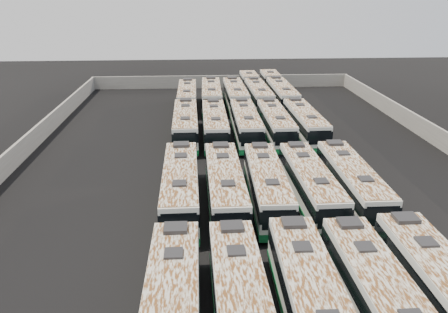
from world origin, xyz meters
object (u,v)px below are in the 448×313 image
bus_back_center (235,96)px  bus_back_right (255,91)px  bus_front_center (312,304)px  bus_midback_right (275,124)px  bus_midfront_far_right (352,182)px  bus_back_far_left (187,97)px  bus_back_far_right (278,90)px  bus_back_left (211,96)px  bus_midback_left (215,125)px  bus_midfront_right (310,184)px  bus_midback_far_left (186,125)px  bus_front_far_left (172,313)px  bus_midfront_left (225,187)px  bus_midback_center (246,124)px  bus_front_left (241,308)px  bus_midfront_center (267,185)px  bus_front_right (382,304)px  bus_midback_far_right (305,123)px  bus_midfront_far_left (181,187)px

bus_back_center → bus_back_right: size_ratio=0.66×
bus_front_center → bus_midback_right: (3.49, 30.89, -0.03)m
bus_midfront_far_right → bus_back_far_left: (-13.84, 30.86, -0.02)m
bus_back_right → bus_back_far_right: (3.51, 0.01, 0.05)m
bus_midback_right → bus_back_left: size_ratio=0.97×
bus_back_left → bus_midback_left: bearing=-89.4°
bus_midfront_right → bus_back_right: size_ratio=0.64×
bus_midfront_far_right → bus_midback_left: size_ratio=0.99×
bus_midback_far_left → bus_midback_left: bearing=-4.9°
bus_front_far_left → bus_midfront_far_right: (13.79, 14.48, -0.03)m
bus_midfront_left → bus_midback_far_left: 17.44m
bus_front_far_left → bus_midback_center: 31.91m
bus_front_left → bus_midback_left: 30.88m
bus_midfront_center → bus_front_right: bearing=-74.6°
bus_front_left → bus_midback_far_right: bus_midback_far_right is taller
bus_front_left → bus_midfront_far_right: bearing=53.0°
bus_front_center → bus_front_right: (3.51, -0.14, -0.02)m
bus_front_center → bus_midback_left: bus_front_center is taller
bus_midfront_right → bus_back_center: bus_back_center is taller
bus_midfront_center → bus_midback_right: bus_midback_right is taller
bus_front_center → bus_midback_center: (0.03, 30.94, 0.00)m
bus_midback_left → bus_midfront_right: bearing=-67.4°
bus_midfront_center → bus_midback_far_left: (-6.82, 16.94, 0.07)m
bus_front_far_left → bus_back_far_left: 45.34m
bus_midback_center → bus_midback_far_right: bus_midback_center is taller
bus_midfront_center → bus_midback_far_right: bearing=68.4°
bus_front_left → bus_back_far_right: bus_back_far_right is taller
bus_back_center → bus_midfront_far_right: bearing=-78.4°
bus_front_left → bus_midfront_left: (0.08, 14.02, 0.05)m
bus_back_center → bus_front_center: bearing=-91.0°
bus_front_left → bus_midback_far_left: bearing=95.3°
bus_back_left → bus_midback_right: bearing=-63.4°
bus_front_far_left → bus_midback_far_right: 34.13m
bus_midfront_right → bus_midback_far_left: size_ratio=0.97×
bus_midfront_center → bus_midfront_far_left: bearing=-178.8°
bus_midfront_right → bus_midback_center: size_ratio=0.98×
bus_midfront_far_left → bus_midback_right: bearing=57.2°
bus_midfront_far_left → bus_midback_left: size_ratio=1.03×
bus_midfront_left → bus_back_center: (3.49, 31.07, 0.03)m
bus_front_center → bus_midback_far_right: 31.76m
bus_front_center → bus_midback_left: 31.08m
bus_front_left → bus_midback_center: size_ratio=0.98×
bus_front_right → bus_midback_center: 31.28m
bus_midback_far_right → bus_midfront_right: bearing=-102.8°
bus_front_left → bus_midback_far_left: bus_midback_far_left is taller
bus_midfront_left → bus_midfront_right: bearing=0.3°
bus_front_right → bus_midfront_center: (-3.61, 14.31, -0.03)m
bus_midfront_left → bus_midback_far_left: bearing=100.8°
bus_front_far_left → bus_midfront_left: bus_midfront_left is taller
bus_midfront_left → bus_back_right: (6.83, 34.51, -0.04)m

